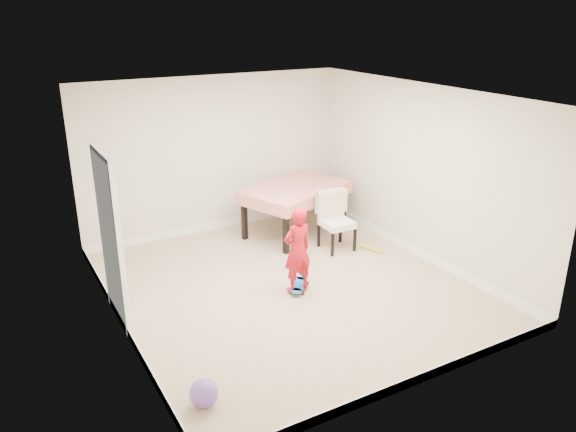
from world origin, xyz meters
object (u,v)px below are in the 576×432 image
dining_table (295,209)px  child (297,252)px  dining_chair (337,221)px  skateboard (299,286)px  balloon (204,393)px

dining_table → child: (-1.06, -1.87, 0.17)m
dining_table → child: bearing=-139.9°
dining_table → dining_chair: bearing=-97.7°
child → dining_chair: bearing=-149.8°
dining_table → skateboard: size_ratio=3.18×
skateboard → balloon: (-2.00, -1.60, 0.10)m
skateboard → balloon: size_ratio=1.95×
dining_chair → skateboard: 1.55m
dining_table → balloon: size_ratio=6.19×
skateboard → balloon: balloon is taller
balloon → dining_chair: bearing=37.7°
skateboard → child: 0.55m
dining_chair → child: 1.58m
dining_chair → balloon: dining_chair is taller
skateboard → child: (-0.06, -0.06, 0.54)m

